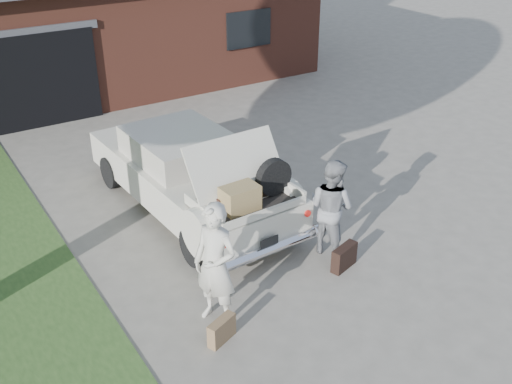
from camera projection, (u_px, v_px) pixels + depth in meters
ground at (277, 271)px, 9.14m from camera, size 90.00×90.00×0.00m
house at (82, 18)px, 17.35m from camera, size 12.80×7.80×3.30m
sedan at (190, 173)px, 10.52m from camera, size 2.07×4.89×1.84m
woman_left at (215, 265)px, 7.75m from camera, size 0.65×0.76×1.76m
woman_right at (331, 207)px, 9.27m from camera, size 0.79×0.91×1.60m
suitcase_left at (222, 330)px, 7.71m from camera, size 0.45×0.29×0.33m
suitcase_right at (344, 257)px, 9.14m from camera, size 0.52×0.29×0.38m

